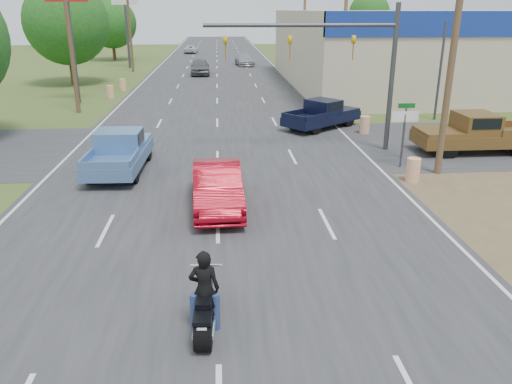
{
  "coord_description": "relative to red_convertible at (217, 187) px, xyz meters",
  "views": [
    {
      "loc": [
        0.14,
        -6.92,
        6.68
      ],
      "look_at": [
        1.23,
        7.7,
        1.3
      ],
      "focal_mm": 35.0,
      "sensor_mm": 36.0,
      "label": 1
    }
  ],
  "objects": [
    {
      "name": "navy_pickup",
      "position": [
        6.31,
        12.42,
        0.06
      ],
      "size": [
        5.21,
        4.7,
        1.69
      ],
      "rotation": [
        0.0,
        0.0,
        -0.9
      ],
      "color": "black",
      "rests_on": "ground"
    },
    {
      "name": "brown_pickup",
      "position": [
        12.6,
        6.52,
        0.2
      ],
      "size": [
        5.9,
        2.31,
        1.95
      ],
      "rotation": [
        0.0,
        0.0,
        1.58
      ],
      "color": "black",
      "rests_on": "ground"
    },
    {
      "name": "utility_pole_1",
      "position": [
        9.49,
        3.29,
        4.53
      ],
      "size": [
        2.0,
        0.28,
        10.0
      ],
      "color": "#4C3823",
      "rests_on": "ground"
    },
    {
      "name": "lane_sign",
      "position": [
        8.19,
        4.29,
        1.11
      ],
      "size": [
        1.2,
        0.08,
        2.52
      ],
      "color": "#3F3F44",
      "rests_on": "ground"
    },
    {
      "name": "utility_pole_2",
      "position": [
        9.49,
        21.29,
        4.53
      ],
      "size": [
        2.0,
        0.28,
        10.0
      ],
      "color": "#4C3823",
      "rests_on": "ground"
    },
    {
      "name": "pole_sign_left_near",
      "position": [
        -10.51,
        22.29,
        6.38
      ],
      "size": [
        3.0,
        0.35,
        9.2
      ],
      "color": "#3F3F44",
      "rests_on": "ground"
    },
    {
      "name": "barrel_2",
      "position": [
        -8.51,
        24.29,
        -0.29
      ],
      "size": [
        0.56,
        0.56,
        1.0
      ],
      "primitive_type": "cylinder",
      "color": "orange",
      "rests_on": "ground"
    },
    {
      "name": "utility_pole_6",
      "position": [
        -9.51,
        42.29,
        4.53
      ],
      "size": [
        2.0,
        0.28,
        10.0
      ],
      "color": "#4C3823",
      "rests_on": "ground"
    },
    {
      "name": "dirt_verge",
      "position": [
        10.99,
        0.29,
        -0.78
      ],
      "size": [
        8.0,
        18.0,
        0.01
      ],
      "primitive_type": "cube",
      "color": "brown",
      "rests_on": "ground"
    },
    {
      "name": "rider",
      "position": [
        -0.29,
        -7.22,
        0.13
      ],
      "size": [
        0.69,
        0.47,
        1.83
      ],
      "primitive_type": "imported",
      "rotation": [
        0.0,
        0.0,
        3.09
      ],
      "color": "black",
      "rests_on": "ground"
    },
    {
      "name": "blue_pickup",
      "position": [
        -4.23,
        4.76,
        0.12
      ],
      "size": [
        2.27,
        5.5,
        1.8
      ],
      "rotation": [
        0.0,
        0.0,
        -0.03
      ],
      "color": "black",
      "rests_on": "ground"
    },
    {
      "name": "main_road",
      "position": [
        -0.01,
        30.29,
        -0.78
      ],
      "size": [
        15.0,
        180.0,
        0.02
      ],
      "primitive_type": "cube",
      "color": "#2D2D30",
      "rests_on": "ground"
    },
    {
      "name": "utility_pole_3",
      "position": [
        9.49,
        39.29,
        4.53
      ],
      "size": [
        2.0,
        0.28,
        10.0
      ],
      "color": "#4C3823",
      "rests_on": "ground"
    },
    {
      "name": "utility_pole_5",
      "position": [
        -9.51,
        18.29,
        4.53
      ],
      "size": [
        2.0,
        0.28,
        10.0
      ],
      "color": "#4C3823",
      "rests_on": "ground"
    },
    {
      "name": "tree_1",
      "position": [
        -13.51,
        32.29,
        4.79
      ],
      "size": [
        7.56,
        7.56,
        9.36
      ],
      "color": "#422D19",
      "rests_on": "ground"
    },
    {
      "name": "tree_2",
      "position": [
        -14.21,
        56.29,
        4.16
      ],
      "size": [
        6.72,
        6.72,
        8.32
      ],
      "color": "#422D19",
      "rests_on": "ground"
    },
    {
      "name": "tree_6",
      "position": [
        -30.01,
        85.29,
        5.72
      ],
      "size": [
        8.82,
        8.82,
        10.92
      ],
      "color": "#422D19",
      "rests_on": "ground"
    },
    {
      "name": "red_convertible",
      "position": [
        0.0,
        0.0,
        0.0
      ],
      "size": [
        1.85,
        4.85,
        1.58
      ],
      "primitive_type": "imported",
      "rotation": [
        0.0,
        0.0,
        0.04
      ],
      "color": "maroon",
      "rests_on": "ground"
    },
    {
      "name": "tree_5",
      "position": [
        29.99,
        85.29,
        5.1
      ],
      "size": [
        7.98,
        7.98,
        9.88
      ],
      "color": "#422D19",
      "rests_on": "ground"
    },
    {
      "name": "signal_mast",
      "position": [
        5.81,
        7.29,
        4.01
      ],
      "size": [
        9.12,
        0.4,
        7.0
      ],
      "color": "#3F3F44",
      "rests_on": "ground"
    },
    {
      "name": "barrel_0",
      "position": [
        7.99,
        2.29,
        -0.29
      ],
      "size": [
        0.56,
        0.56,
        1.0
      ],
      "primitive_type": "cylinder",
      "color": "orange",
      "rests_on": "ground"
    },
    {
      "name": "distant_car_white",
      "position": [
        -4.15,
        67.72,
        -0.18
      ],
      "size": [
        2.22,
        4.48,
        1.22
      ],
      "primitive_type": "imported",
      "rotation": [
        0.0,
        0.0,
        3.1
      ],
      "color": "silver",
      "rests_on": "ground"
    },
    {
      "name": "motorcycle",
      "position": [
        -0.29,
        -7.29,
        -0.26
      ],
      "size": [
        0.73,
        2.37,
        1.2
      ],
      "rotation": [
        0.0,
        0.0,
        -0.05
      ],
      "color": "black",
      "rests_on": "ground"
    },
    {
      "name": "distant_car_silver",
      "position": [
        3.5,
        48.15,
        -0.08
      ],
      "size": [
        2.54,
        5.11,
        1.43
      ],
      "primitive_type": "imported",
      "rotation": [
        0.0,
        0.0,
        0.11
      ],
      "color": "#A2A3A7",
      "rests_on": "ground"
    },
    {
      "name": "street_name_sign",
      "position": [
        8.79,
        5.79,
        0.82
      ],
      "size": [
        0.8,
        0.08,
        2.61
      ],
      "color": "#3F3F44",
      "rests_on": "ground"
    },
    {
      "name": "cross_road",
      "position": [
        -0.01,
        8.29,
        -0.78
      ],
      "size": [
        120.0,
        10.0,
        0.02
      ],
      "primitive_type": "cube",
      "color": "#2D2D30",
      "rests_on": "ground"
    },
    {
      "name": "pole_sign_left_far",
      "position": [
        -10.51,
        46.29,
        6.38
      ],
      "size": [
        3.0,
        0.35,
        9.2
      ],
      "color": "#3F3F44",
      "rests_on": "ground"
    },
    {
      "name": "distant_car_grey",
      "position": [
        -1.81,
        38.94,
        0.06
      ],
      "size": [
        2.15,
        5.01,
        1.69
      ],
      "primitive_type": "imported",
      "rotation": [
        0.0,
        0.0,
        0.03
      ],
      "color": "#515156",
      "rests_on": "ground"
    },
    {
      "name": "barrel_3",
      "position": [
        -8.21,
        28.29,
        -0.29
      ],
      "size": [
        0.56,
        0.56,
        1.0
      ],
      "primitive_type": "cylinder",
      "color": "orange",
      "rests_on": "ground"
    },
    {
      "name": "barrel_1",
      "position": [
        8.39,
        10.79,
        -0.29
      ],
      "size": [
        0.56,
        0.56,
        1.0
      ],
      "primitive_type": "cylinder",
      "color": "orange",
      "rests_on": "ground"
    }
  ]
}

